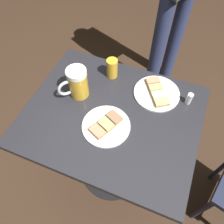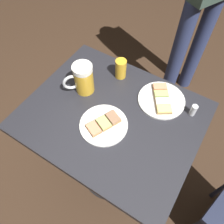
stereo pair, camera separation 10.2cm
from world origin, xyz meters
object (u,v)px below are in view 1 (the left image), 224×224
at_px(plate_near, 106,125).
at_px(beer_glass_small, 112,68).
at_px(plate_far, 157,93).
at_px(beer_mug, 77,83).
at_px(salt_shaker, 189,99).

height_order(plate_near, beer_glass_small, beer_glass_small).
relative_size(plate_far, beer_mug, 1.43).
bearing_deg(beer_mug, beer_glass_small, 149.15).
xyz_separation_m(beer_mug, beer_glass_small, (-0.18, 0.11, -0.03)).
height_order(plate_far, beer_mug, beer_mug).
height_order(plate_far, beer_glass_small, beer_glass_small).
distance_m(beer_mug, salt_shaker, 0.53).
xyz_separation_m(plate_far, salt_shaker, (-0.00, 0.15, 0.02)).
distance_m(plate_near, plate_far, 0.31).
bearing_deg(plate_near, salt_shaker, 130.81).
bearing_deg(beer_glass_small, plate_far, 82.33).
height_order(plate_far, salt_shaker, salt_shaker).
bearing_deg(plate_far, beer_glass_small, -97.67).
distance_m(beer_mug, beer_glass_small, 0.21).
bearing_deg(salt_shaker, plate_near, -49.19).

